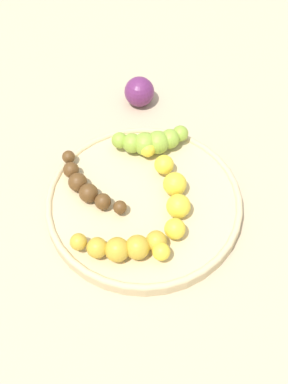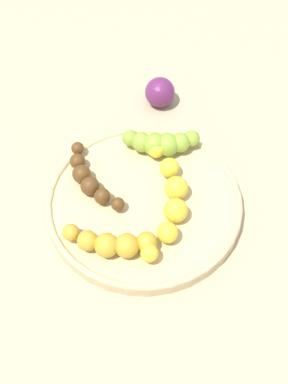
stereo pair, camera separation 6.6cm
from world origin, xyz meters
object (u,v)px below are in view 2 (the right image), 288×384
(fruit_bowl, at_px, (144,202))
(banana_green, at_px, (161,143))
(banana_yellow, at_px, (169,199))
(banana_overripe, at_px, (89,178))
(banana_spotted, at_px, (117,242))
(plum_purple, at_px, (160,92))

(fruit_bowl, distance_m, banana_green, 0.10)
(banana_yellow, relative_size, banana_overripe, 1.28)
(fruit_bowl, height_order, banana_spotted, banana_spotted)
(banana_yellow, height_order, plum_purple, banana_yellow)
(plum_purple, bearing_deg, banana_overripe, -144.76)
(banana_yellow, distance_m, banana_green, 0.11)
(fruit_bowl, bearing_deg, banana_overripe, 135.53)
(banana_overripe, relative_size, banana_spotted, 1.04)
(banana_yellow, height_order, banana_overripe, banana_yellow)
(fruit_bowl, xyz_separation_m, banana_green, (0.06, 0.07, 0.03))
(banana_yellow, xyz_separation_m, banana_overripe, (-0.09, 0.09, -0.00))
(banana_overripe, distance_m, plum_purple, 0.22)
(banana_overripe, bearing_deg, plum_purple, -151.32)
(banana_spotted, bearing_deg, banana_overripe, -156.13)
(banana_green, distance_m, banana_overripe, 0.13)
(banana_yellow, distance_m, banana_spotted, 0.10)
(banana_spotted, distance_m, plum_purple, 0.31)
(fruit_bowl, bearing_deg, banana_green, 49.02)
(banana_green, distance_m, banana_spotted, 0.19)
(fruit_bowl, height_order, banana_yellow, banana_yellow)
(banana_spotted, xyz_separation_m, plum_purple, (0.19, 0.25, -0.01))
(fruit_bowl, height_order, banana_overripe, banana_overripe)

